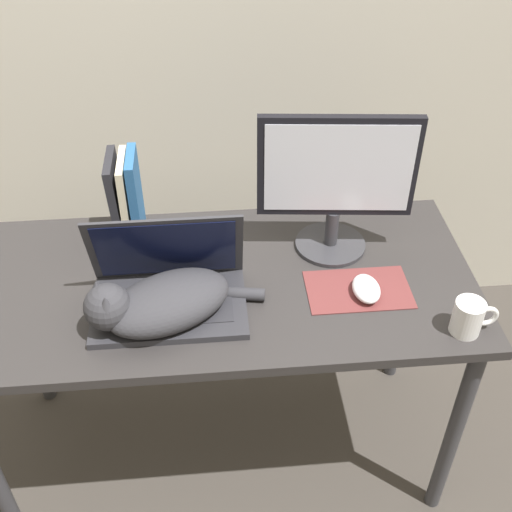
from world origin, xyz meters
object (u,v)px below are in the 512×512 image
(laptop, at_px, (169,289))
(book_row, at_px, (126,197))
(cat, at_px, (159,303))
(mug, at_px, (469,317))
(computer_mouse, at_px, (366,289))
(external_monitor, at_px, (336,181))

(laptop, bearing_deg, book_row, 110.83)
(cat, bearing_deg, mug, -7.64)
(cat, bearing_deg, laptop, 70.68)
(computer_mouse, xyz_separation_m, mug, (0.21, -0.14, 0.02))
(external_monitor, xyz_separation_m, computer_mouse, (0.05, -0.20, -0.19))
(mug, bearing_deg, external_monitor, 127.16)
(computer_mouse, bearing_deg, mug, -34.41)
(laptop, bearing_deg, cat, -109.32)
(laptop, bearing_deg, mug, -12.71)
(cat, distance_m, mug, 0.73)
(cat, distance_m, book_row, 0.38)
(external_monitor, relative_size, mug, 3.66)
(laptop, relative_size, mug, 3.39)
(external_monitor, bearing_deg, cat, -151.43)
(mug, bearing_deg, laptop, 167.29)
(cat, height_order, book_row, book_row)
(mug, bearing_deg, computer_mouse, 145.59)
(laptop, xyz_separation_m, external_monitor, (0.44, 0.19, 0.17))
(laptop, height_order, external_monitor, external_monitor)
(book_row, bearing_deg, external_monitor, -11.18)
(cat, height_order, computer_mouse, cat)
(external_monitor, distance_m, book_row, 0.57)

